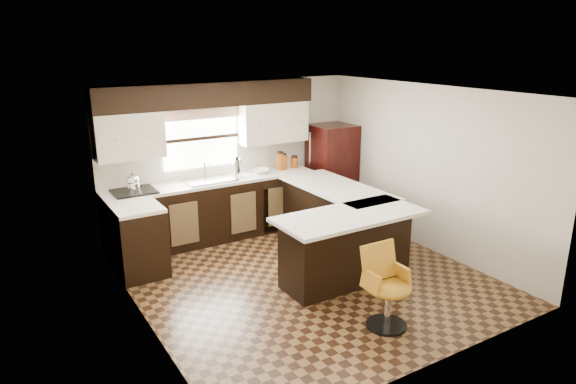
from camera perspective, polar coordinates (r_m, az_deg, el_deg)
floor at (r=6.83m, az=1.97°, el=-9.46°), size 4.40×4.40×0.00m
ceiling at (r=6.16m, az=2.19°, el=11.02°), size 4.40×4.40×0.00m
wall_back at (r=8.26m, az=-6.38°, el=3.92°), size 4.40×0.00×4.40m
wall_front at (r=4.82m, az=16.72°, el=-6.05°), size 4.40×0.00×4.40m
wall_left at (r=5.57m, az=-16.29°, el=-2.92°), size 0.00×4.40×4.40m
wall_right at (r=7.71m, az=15.22°, el=2.53°), size 0.00×4.40×4.40m
base_cab_back at (r=8.02m, az=-8.20°, el=-2.10°), size 3.30×0.60×0.90m
base_cab_left at (r=7.03m, az=-16.22°, el=-5.33°), size 0.60×0.70×0.90m
counter_back at (r=7.88m, az=-8.34°, el=1.15°), size 3.30×0.60×0.04m
counter_left at (r=6.88m, az=-16.53°, el=-1.67°), size 0.60×0.70×0.04m
soffit at (r=7.78m, az=-8.77°, el=10.67°), size 3.40×0.35×0.36m
upper_cab_left at (r=7.46m, az=-17.30°, el=5.99°), size 0.94×0.35×0.64m
upper_cab_right at (r=8.31m, az=-1.70°, el=7.75°), size 1.14×0.35×0.64m
window_pane at (r=7.98m, az=-9.66°, el=5.91°), size 1.20×0.02×0.90m
valance at (r=7.88m, az=-9.69°, el=8.65°), size 1.30×0.06×0.18m
sink at (r=7.84m, az=-8.63°, el=1.33°), size 0.75×0.45×0.03m
dishwasher at (r=8.21m, az=-0.98°, el=-1.63°), size 0.58×0.03×0.78m
cooktop at (r=7.49m, az=-16.74°, el=0.06°), size 0.58×0.50×0.02m
peninsula_long at (r=7.60m, az=5.09°, el=-3.05°), size 0.60×1.95×0.90m
peninsula_return at (r=6.58m, az=6.44°, el=-6.28°), size 1.65×0.60×0.90m
counter_pen_long at (r=7.49m, az=5.49°, el=0.43°), size 0.84×1.95×0.04m
counter_pen_return at (r=6.34m, az=6.93°, el=-2.64°), size 1.89×0.84×0.04m
refrigerator at (r=8.90m, az=4.88°, el=2.30°), size 0.69×0.66×1.61m
bar_chair at (r=5.65m, az=11.13°, el=-10.48°), size 0.49×0.49×0.91m
kettle at (r=7.45m, az=-16.86°, el=1.08°), size 0.19×0.19×0.25m
percolator at (r=8.00m, az=-5.67°, el=2.69°), size 0.13×0.13×0.28m
mixing_bowl at (r=8.21m, az=-3.05°, el=2.34°), size 0.32×0.32×0.07m
canister_large at (r=8.38m, az=-0.86°, el=3.39°), size 0.13×0.13×0.27m
canister_med at (r=8.42m, az=-0.54°, el=3.33°), size 0.13×0.13×0.24m
canister_small at (r=8.53m, az=0.72°, el=3.28°), size 0.12×0.12×0.17m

